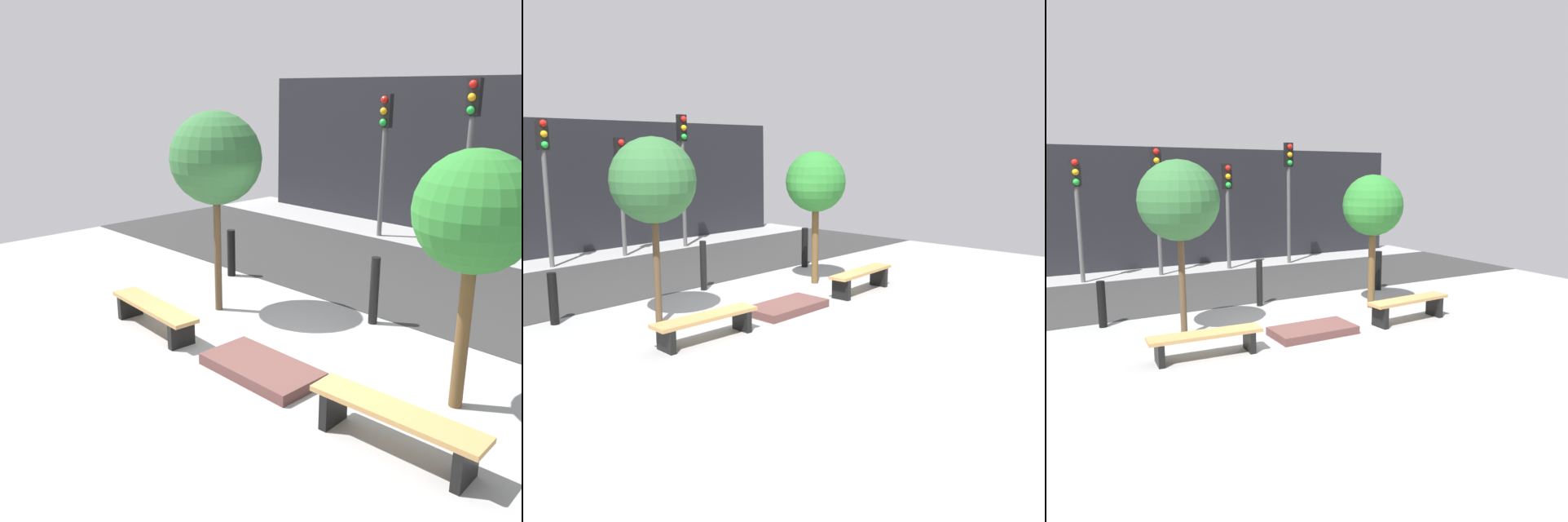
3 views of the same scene
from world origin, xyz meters
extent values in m
plane|color=gray|center=(0.00, 0.00, 0.00)|extent=(18.00, 18.00, 0.00)
cube|color=#2E2E2E|center=(0.00, 4.69, 0.01)|extent=(18.00, 4.25, 0.01)
cube|color=black|center=(0.00, 8.71, 1.91)|extent=(16.20, 0.50, 3.83)
cube|color=black|center=(-2.88, -0.28, 0.18)|extent=(0.12, 0.41, 0.36)
cube|color=black|center=(-1.39, -0.37, 0.18)|extent=(0.12, 0.41, 0.36)
cube|color=#B2844C|center=(-2.14, -0.32, 0.39)|extent=(1.87, 0.51, 0.06)
cube|color=black|center=(1.39, -0.37, 0.21)|extent=(0.12, 0.40, 0.42)
cube|color=black|center=(2.89, -0.28, 0.21)|extent=(0.12, 0.40, 0.42)
cube|color=#B2844C|center=(2.14, -0.32, 0.45)|extent=(1.88, 0.51, 0.06)
cube|color=brown|center=(0.00, -0.12, 0.08)|extent=(1.56, 0.82, 0.15)
cylinder|color=#503C27|center=(-2.14, 0.95, 1.05)|extent=(0.12, 0.12, 2.11)
sphere|color=#326936|center=(-2.14, 0.95, 2.51)|extent=(1.45, 1.45, 1.45)
cylinder|color=brown|center=(2.14, 0.95, 0.97)|extent=(0.15, 0.15, 1.93)
sphere|color=#2C782E|center=(2.14, 0.95, 2.30)|extent=(1.33, 1.33, 1.33)
cylinder|color=black|center=(-3.37, 2.31, 0.46)|extent=(0.16, 0.16, 0.92)
cylinder|color=black|center=(0.00, 2.31, 0.54)|extent=(0.14, 0.14, 1.08)
cylinder|color=black|center=(3.37, 2.31, 0.51)|extent=(0.17, 0.17, 1.01)
cylinder|color=#545454|center=(-1.08, 7.11, 1.88)|extent=(0.12, 0.12, 3.76)
cube|color=black|center=(-1.08, 7.11, 3.37)|extent=(0.28, 0.16, 0.78)
sphere|color=red|center=(-1.08, 7.01, 3.63)|extent=(0.17, 0.17, 0.17)
sphere|color=orange|center=(-1.08, 7.01, 3.37)|extent=(0.17, 0.17, 0.17)
sphere|color=green|center=(-1.08, 7.01, 3.11)|extent=(0.17, 0.17, 0.17)
cylinder|color=#545454|center=(1.08, 7.11, 1.65)|extent=(0.12, 0.12, 3.30)
cube|color=black|center=(1.08, 7.11, 2.91)|extent=(0.28, 0.16, 0.78)
sphere|color=red|center=(1.08, 7.01, 3.17)|extent=(0.17, 0.17, 0.17)
sphere|color=orange|center=(1.08, 7.01, 2.91)|extent=(0.17, 0.17, 0.17)
sphere|color=green|center=(1.08, 7.01, 2.65)|extent=(0.17, 0.17, 0.17)
cylinder|color=#525252|center=(3.24, 7.11, 2.00)|extent=(0.12, 0.12, 4.00)
cube|color=black|center=(3.24, 7.11, 3.61)|extent=(0.28, 0.16, 0.78)
sphere|color=red|center=(3.24, 7.01, 3.87)|extent=(0.17, 0.17, 0.17)
sphere|color=orange|center=(3.24, 7.01, 3.61)|extent=(0.17, 0.17, 0.17)
sphere|color=green|center=(3.24, 7.01, 3.35)|extent=(0.17, 0.17, 0.17)
camera|label=1|loc=(4.88, -4.84, 3.55)|focal=40.00mm
camera|label=2|loc=(-7.85, -7.27, 3.06)|focal=40.00mm
camera|label=3|loc=(-4.60, -8.07, 2.95)|focal=35.00mm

